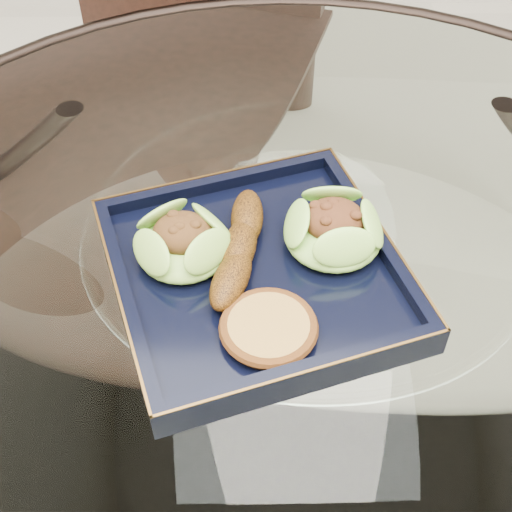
{
  "coord_description": "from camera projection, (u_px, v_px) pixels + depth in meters",
  "views": [
    {
      "loc": [
        -0.05,
        -0.49,
        1.3
      ],
      "look_at": [
        -0.05,
        -0.02,
        0.8
      ],
      "focal_mm": 50.0,
      "sensor_mm": 36.0,
      "label": 1
    }
  ],
  "objects": [
    {
      "name": "dining_chair",
      "position": [
        176.0,
        104.0,
        1.21
      ],
      "size": [
        0.57,
        0.57,
        1.05
      ],
      "rotation": [
        0.0,
        0.0,
        -0.3
      ],
      "color": "black",
      "rests_on": "ground"
    },
    {
      "name": "dining_table",
      "position": [
        295.0,
        358.0,
        0.84
      ],
      "size": [
        1.13,
        1.13,
        0.77
      ],
      "color": "white",
      "rests_on": "ground"
    },
    {
      "name": "navy_plate",
      "position": [
        256.0,
        277.0,
        0.7
      ],
      "size": [
        0.34,
        0.34,
        0.02
      ],
      "primitive_type": "cube",
      "rotation": [
        0.0,
        0.0,
        0.31
      ],
      "color": "black",
      "rests_on": "dining_table"
    },
    {
      "name": "lettuce_wrap_left",
      "position": [
        183.0,
        244.0,
        0.69
      ],
      "size": [
        0.11,
        0.11,
        0.03
      ],
      "primitive_type": "ellipsoid",
      "rotation": [
        0.0,
        0.0,
        0.29
      ],
      "color": "#67A830",
      "rests_on": "navy_plate"
    },
    {
      "name": "roasted_plantain",
      "position": [
        239.0,
        247.0,
        0.69
      ],
      "size": [
        0.06,
        0.16,
        0.03
      ],
      "primitive_type": "ellipsoid",
      "rotation": [
        0.0,
        0.0,
        1.38
      ],
      "color": "#593209",
      "rests_on": "navy_plate"
    },
    {
      "name": "lettuce_wrap_right",
      "position": [
        333.0,
        232.0,
        0.7
      ],
      "size": [
        0.13,
        0.13,
        0.03
      ],
      "primitive_type": "ellipsoid",
      "rotation": [
        0.0,
        0.0,
        -0.37
      ],
      "color": "#6FAE32",
      "rests_on": "navy_plate"
    },
    {
      "name": "crumb_patty",
      "position": [
        269.0,
        329.0,
        0.63
      ],
      "size": [
        0.09,
        0.09,
        0.01
      ],
      "primitive_type": "cylinder",
      "rotation": [
        0.0,
        0.0,
        -0.18
      ],
      "color": "#A87A38",
      "rests_on": "navy_plate"
    }
  ]
}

